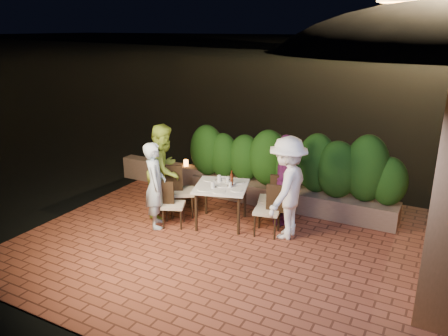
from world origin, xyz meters
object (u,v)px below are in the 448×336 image
Objects in this scene: diner_green at (165,170)px; parapet_lamp at (186,163)px; diner_blue at (155,185)px; chair_left_back at (182,190)px; chair_right_front at (267,209)px; beer_bottle at (232,178)px; dining_table at (221,205)px; bowl at (224,179)px; chair_left_front at (173,204)px; diner_white at (287,188)px; chair_right_back at (271,199)px; diner_purple at (286,179)px.

parapet_lamp is at bearing 4.52° from diner_green.
diner_blue is 11.20× the size of parapet_lamp.
chair_left_back reaches higher than chair_right_front.
beer_bottle is 1.35m from diner_green.
bowl reaches higher than dining_table.
chair_left_front is 2.07m from diner_white.
diner_green is at bearing -1.54° from chair_right_back.
bowl is 1.85m from parapet_lamp.
chair_right_back is at bearing 12.31° from bowl.
chair_left_front is at bearing -63.92° from parapet_lamp.
diner_blue reaches higher than chair_right_front.
dining_table is 0.87m from chair_left_front.
chair_right_front reaches higher than bowl.
diner_blue is 2.32m from diner_white.
parapet_lamp is (-0.76, 1.33, 0.07)m from chair_left_back.
chair_right_front is 0.55× the size of diner_purple.
chair_left_front is at bearing -108.23° from chair_left_back.
diner_white is at bearing -8.84° from bowl.
diner_blue is at bearing -72.47° from parapet_lamp.
diner_blue is at bearing -174.15° from chair_left_front.
diner_green is (-1.34, -0.17, -0.01)m from beer_bottle.
chair_right_front is (0.89, 0.00, 0.09)m from dining_table.
dining_table is 1.24m from diner_blue.
diner_white is (1.31, -0.20, 0.11)m from bowl.
diner_green is at bearing -175.97° from dining_table.
diner_white is at bearing 1.02° from diner_purple.
dining_table is 0.58× the size of diner_blue.
bowl is at bearing -97.21° from diner_white.
chair_right_back reaches higher than bowl.
beer_bottle is 0.30× the size of chair_right_front.
chair_right_back is at bearing 8.78° from chair_left_front.
chair_right_front is (1.62, 0.48, 0.04)m from chair_left_front.
chair_left_front is (-0.89, -0.57, -0.47)m from beer_bottle.
chair_right_front reaches higher than chair_left_front.
diner_purple is (2.16, 0.70, -0.05)m from diner_green.
parapet_lamp is (-2.60, 0.71, -0.27)m from diner_purple.
chair_left_front is 2.08m from diner_purple.
parapet_lamp is at bearing -127.00° from diner_purple.
diner_blue is 0.89× the size of diner_white.
chair_right_back is 0.53× the size of diner_white.
chair_left_front is 0.90× the size of chair_right_back.
chair_right_back is at bearing -93.81° from diner_blue.
beer_bottle is 0.16× the size of diner_green.
diner_white is (1.21, 0.08, 0.51)m from dining_table.
chair_left_back is 0.57× the size of diner_green.
bowl is 1.14m from diner_purple.
bowl is 1.30× the size of parapet_lamp.
diner_white reaches higher than chair_left_front.
chair_left_back is (-1.01, -0.10, -0.39)m from beer_bottle.
bowl is at bearing 109.33° from dining_table.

